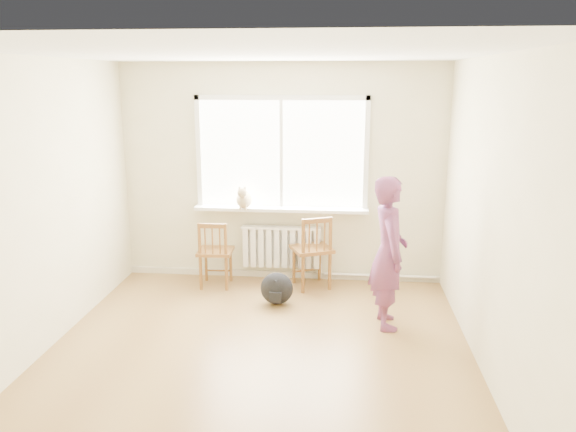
% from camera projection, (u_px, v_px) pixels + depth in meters
% --- Properties ---
extents(floor, '(4.50, 4.50, 0.00)m').
position_uv_depth(floor, '(256.00, 362.00, 5.10)').
color(floor, olive).
rests_on(floor, ground).
extents(ceiling, '(4.50, 4.50, 0.00)m').
position_uv_depth(ceiling, '(251.00, 53.00, 4.45)').
color(ceiling, white).
rests_on(ceiling, back_wall).
extents(back_wall, '(4.00, 0.01, 2.70)m').
position_uv_depth(back_wall, '(282.00, 174.00, 6.95)').
color(back_wall, beige).
rests_on(back_wall, ground).
extents(window, '(2.12, 0.05, 1.42)m').
position_uv_depth(window, '(282.00, 149.00, 6.85)').
color(window, white).
rests_on(window, back_wall).
extents(windowsill, '(2.15, 0.22, 0.04)m').
position_uv_depth(windowsill, '(281.00, 209.00, 6.94)').
color(windowsill, white).
rests_on(windowsill, back_wall).
extents(radiator, '(1.00, 0.12, 0.55)m').
position_uv_depth(radiator, '(281.00, 246.00, 7.08)').
color(radiator, white).
rests_on(radiator, back_wall).
extents(heating_pipe, '(1.40, 0.04, 0.04)m').
position_uv_depth(heating_pipe, '(380.00, 276.00, 7.08)').
color(heating_pipe, silver).
rests_on(heating_pipe, back_wall).
extents(baseboard, '(4.00, 0.03, 0.08)m').
position_uv_depth(baseboard, '(282.00, 274.00, 7.25)').
color(baseboard, beige).
rests_on(baseboard, ground).
extents(chair_left, '(0.42, 0.41, 0.84)m').
position_uv_depth(chair_left, '(215.00, 254.00, 6.83)').
color(chair_left, brown).
rests_on(chair_left, floor).
extents(chair_right, '(0.58, 0.57, 0.91)m').
position_uv_depth(chair_right, '(313.00, 252.00, 6.79)').
color(chair_right, brown).
rests_on(chair_right, floor).
extents(person, '(0.44, 0.61, 1.57)m').
position_uv_depth(person, '(389.00, 253.00, 5.68)').
color(person, '#D14571').
rests_on(person, floor).
extents(cat, '(0.20, 0.45, 0.30)m').
position_uv_depth(cat, '(244.00, 198.00, 6.87)').
color(cat, '#CEBB8D').
rests_on(cat, windowsill).
extents(backpack, '(0.39, 0.30, 0.37)m').
position_uv_depth(backpack, '(277.00, 288.00, 6.36)').
color(backpack, black).
rests_on(backpack, floor).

